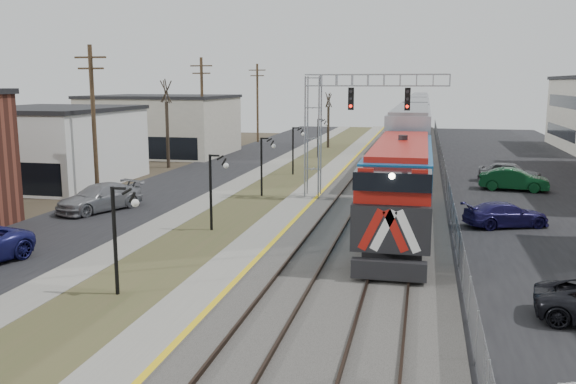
% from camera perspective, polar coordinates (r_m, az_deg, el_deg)
% --- Properties ---
extents(street_west, '(7.00, 120.00, 0.04)m').
position_cam_1_polar(street_west, '(50.15, -8.68, 1.38)').
color(street_west, black).
rests_on(street_west, ground).
extents(sidewalk, '(2.00, 120.00, 0.08)m').
position_cam_1_polar(sidewalk, '(48.70, -3.74, 1.24)').
color(sidewalk, gray).
rests_on(sidewalk, ground).
extents(grass_median, '(4.00, 120.00, 0.06)m').
position_cam_1_polar(grass_median, '(47.95, -0.30, 1.11)').
color(grass_median, '#444927').
rests_on(grass_median, ground).
extents(platform, '(2.00, 120.00, 0.24)m').
position_cam_1_polar(platform, '(47.37, 3.24, 1.09)').
color(platform, gray).
rests_on(platform, ground).
extents(ballast_bed, '(8.00, 120.00, 0.20)m').
position_cam_1_polar(ballast_bed, '(46.83, 9.29, 0.84)').
color(ballast_bed, '#595651').
rests_on(ballast_bed, ground).
extents(parking_lot, '(16.00, 120.00, 0.04)m').
position_cam_1_polar(parking_lot, '(47.70, 23.82, 0.17)').
color(parking_lot, black).
rests_on(parking_lot, ground).
extents(platform_edge, '(0.24, 120.00, 0.01)m').
position_cam_1_polar(platform_edge, '(47.21, 4.30, 1.20)').
color(platform_edge, gold).
rests_on(platform_edge, platform).
extents(track_near, '(1.58, 120.00, 0.15)m').
position_cam_1_polar(track_near, '(46.95, 6.86, 1.14)').
color(track_near, '#2D2119').
rests_on(track_near, ballast_bed).
extents(track_far, '(1.58, 120.00, 0.15)m').
position_cam_1_polar(track_far, '(46.74, 11.13, 0.98)').
color(track_far, '#2D2119').
rests_on(track_far, ballast_bed).
extents(train, '(3.00, 108.65, 5.33)m').
position_cam_1_polar(train, '(78.21, 11.89, 6.54)').
color(train, '#125492').
rests_on(train, ground).
extents(signal_gantry, '(9.00, 1.07, 8.15)m').
position_cam_1_polar(signal_gantry, '(39.56, 4.84, 7.25)').
color(signal_gantry, gray).
rests_on(signal_gantry, ground).
extents(lampposts, '(0.14, 62.14, 4.00)m').
position_cam_1_polar(lampposts, '(31.79, -7.07, -0.02)').
color(lampposts, black).
rests_on(lampposts, ground).
extents(utility_poles, '(0.28, 80.28, 10.00)m').
position_cam_1_polar(utility_poles, '(41.95, -17.71, 6.16)').
color(utility_poles, '#4C3823').
rests_on(utility_poles, ground).
extents(fence, '(0.04, 120.00, 1.60)m').
position_cam_1_polar(fence, '(46.67, 14.46, 1.49)').
color(fence, gray).
rests_on(fence, ground).
extents(buildings_west, '(14.00, 67.00, 7.00)m').
position_cam_1_polar(buildings_west, '(45.10, -25.25, 3.38)').
color(buildings_west, beige).
rests_on(buildings_west, ground).
extents(bare_trees, '(12.30, 42.30, 5.95)m').
position_cam_1_polar(bare_trees, '(53.87, -8.40, 4.86)').
color(bare_trees, '#382D23').
rests_on(bare_trees, ground).
extents(car_lot_d, '(4.86, 3.36, 1.31)m').
position_cam_1_polar(car_lot_d, '(34.38, 19.71, -2.06)').
color(car_lot_d, '#1A164D').
rests_on(car_lot_d, ground).
extents(car_lot_e, '(4.91, 2.80, 1.57)m').
position_cam_1_polar(car_lot_e, '(49.79, 20.03, 1.71)').
color(car_lot_e, slate).
rests_on(car_lot_e, ground).
extents(car_lot_f, '(4.90, 2.28, 1.55)m').
position_cam_1_polar(car_lot_f, '(46.14, 20.39, 1.05)').
color(car_lot_f, '#0C3E1D').
rests_on(car_lot_f, ground).
extents(car_street_b, '(4.15, 5.90, 1.59)m').
position_cam_1_polar(car_street_b, '(38.08, -17.22, -0.56)').
color(car_street_b, gray).
rests_on(car_street_b, ground).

